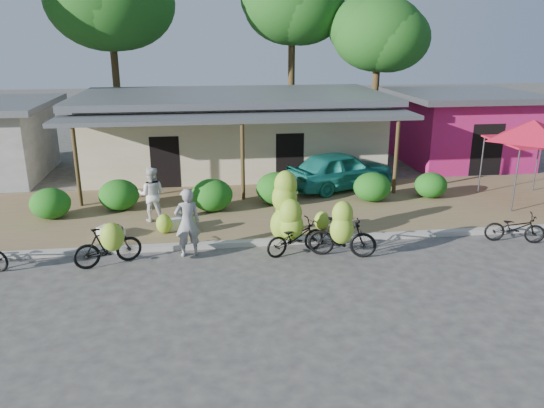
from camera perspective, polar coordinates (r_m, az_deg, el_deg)
The scene contains 26 objects.
ground at distance 13.37m, azimuth -0.86°, elevation -7.66°, with size 100.00×100.00×0.00m, color #3E3C39.
sidewalk at distance 17.97m, azimuth -2.80°, elevation -0.67°, with size 60.00×6.00×0.12m, color olive.
curb at distance 15.16m, azimuth -1.78°, elevation -4.18°, with size 60.00×0.25×0.15m, color #A8A399.
shop_main at distance 23.31m, azimuth -4.18°, elevation 7.81°, with size 13.00×8.50×3.35m.
shop_pink at distance 26.21m, azimuth 19.60°, elevation 7.83°, with size 6.00×6.00×3.25m.
tree_center_right at distance 29.03m, azimuth 1.75°, elevation 20.79°, with size 5.13×5.01×9.18m.
tree_near_right at distance 28.01m, azimuth 10.94°, elevation 17.72°, with size 4.73×4.58×7.62m.
hedge_0 at distance 18.27m, azimuth -22.75°, elevation 0.05°, with size 1.27×1.14×0.99m, color #164F12.
hedge_1 at distance 18.40m, azimuth -16.14°, elevation 0.95°, with size 1.33×1.20×1.04m, color #164F12.
hedge_2 at distance 17.68m, azimuth -6.48°, elevation 0.96°, with size 1.39×1.25×1.08m, color #164F12.
hedge_3 at distance 18.28m, azimuth 0.51°, elevation 1.70°, with size 1.43×1.29×1.12m, color #164F12.
hedge_4 at distance 18.93m, azimuth 10.73°, elevation 1.81°, with size 1.32×1.19×1.03m, color #164F12.
hedge_5 at distance 19.88m, azimuth 16.71°, elevation 1.95°, with size 1.17×1.05×0.91m, color #164F12.
red_canopy at distance 20.32m, azimuth 26.26°, elevation 7.10°, with size 3.50×3.50×2.86m.
bike_left at distance 14.23m, azimuth -17.18°, elevation -4.17°, with size 1.82×1.41×1.37m.
bike_center at distance 14.56m, azimuth 1.93°, elevation -1.72°, with size 1.89×1.44×2.22m.
bike_right at distance 14.14m, azimuth 7.55°, elevation -3.15°, with size 1.91×1.40×1.76m.
bike_far_right at distance 16.79m, azimuth 24.67°, elevation -2.34°, with size 1.75×1.05×0.87m.
loose_banana_a at distance 15.96m, azimuth -11.53°, elevation -2.10°, with size 0.47×0.40×0.59m, color #A2C531.
loose_banana_b at distance 15.82m, azimuth -8.93°, elevation -2.15°, with size 0.46×0.39×0.58m, color #A2C531.
loose_banana_c at distance 15.99m, azimuth 5.39°, elevation -1.78°, with size 0.46×0.40×0.58m, color #A2C531.
sack_near at distance 16.32m, azimuth -9.87°, elevation -2.09°, with size 0.85×0.40×0.30m, color silver.
sack_far at distance 16.15m, azimuth -16.94°, elevation -2.88°, with size 0.75×0.38×0.28m, color silver.
vendor at distance 14.36m, azimuth -9.08°, elevation -1.97°, with size 0.69×0.45×1.89m, color gray.
bystander at distance 16.95m, azimuth -12.81°, elevation 1.02°, with size 0.84×0.65×1.73m, color silver.
teal_van at distance 20.29m, azimuth 7.36°, elevation 3.67°, with size 1.71×4.25×1.45m, color #197469.
Camera 1 is at (-1.44, -11.99, 5.75)m, focal length 35.00 mm.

